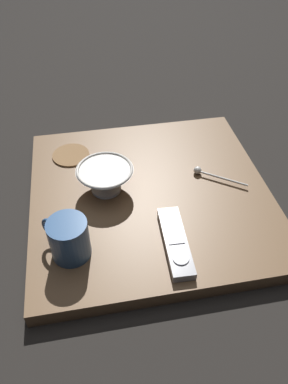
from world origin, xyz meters
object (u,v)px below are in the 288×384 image
at_px(cereal_bowl, 105,178).
at_px(tv_remote_near, 175,242).
at_px(coffee_mug, 69,239).
at_px(drink_coaster, 71,155).
at_px(teaspoon, 205,172).

xyz_separation_m(cereal_bowl, tv_remote_near, (-0.14, 0.22, -0.03)).
bearing_deg(coffee_mug, drink_coaster, -92.02).
xyz_separation_m(coffee_mug, drink_coaster, (-0.01, -0.36, -0.05)).
height_order(teaspoon, drink_coaster, teaspoon).
distance_m(coffee_mug, tv_remote_near, 0.24).
distance_m(cereal_bowl, drink_coaster, 0.19).
relative_size(cereal_bowl, teaspoon, 1.17).
bearing_deg(cereal_bowl, tv_remote_near, 122.27).
relative_size(cereal_bowl, coffee_mug, 1.42).
xyz_separation_m(teaspoon, drink_coaster, (0.36, -0.16, -0.01)).
bearing_deg(tv_remote_near, teaspoon, -122.13).
bearing_deg(tv_remote_near, coffee_mug, -5.24).
bearing_deg(cereal_bowl, drink_coaster, -61.56).
distance_m(teaspoon, tv_remote_near, 0.26).
bearing_deg(coffee_mug, tv_remote_near, 174.76).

